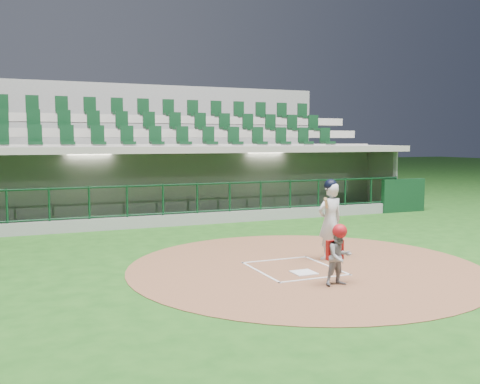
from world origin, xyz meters
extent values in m
plane|color=#1B4915|center=(0.00, 0.00, 0.00)|extent=(120.00, 120.00, 0.00)
cylinder|color=brown|center=(0.30, -0.20, 0.01)|extent=(7.20, 7.20, 0.01)
cube|color=white|center=(0.00, -0.70, 0.02)|extent=(0.43, 0.43, 0.02)
cube|color=white|center=(-0.75, -0.30, 0.02)|extent=(0.05, 1.80, 0.01)
cube|color=white|center=(0.75, -0.30, 0.02)|extent=(0.05, 1.80, 0.01)
cube|color=white|center=(0.00, 0.55, 0.02)|extent=(1.55, 0.05, 0.01)
cube|color=silver|center=(0.00, -1.15, 0.02)|extent=(1.55, 0.05, 0.01)
cube|color=slate|center=(0.00, 7.50, -0.55)|extent=(15.00, 3.00, 0.10)
cube|color=slate|center=(0.00, 9.10, 0.85)|extent=(15.00, 0.20, 2.70)
cube|color=#A6A293|center=(0.00, 8.98, 1.10)|extent=(13.50, 0.04, 0.90)
cube|color=gray|center=(7.50, 7.50, 0.85)|extent=(0.20, 3.00, 2.70)
cube|color=gray|center=(0.00, 7.25, 2.30)|extent=(15.40, 3.50, 0.20)
cube|color=gray|center=(0.00, 5.95, 0.15)|extent=(15.00, 0.15, 0.40)
cube|color=black|center=(0.00, 5.95, 1.73)|extent=(15.00, 0.01, 0.95)
cube|color=brown|center=(0.00, 8.55, -0.28)|extent=(12.75, 0.40, 0.45)
cube|color=white|center=(-3.00, 7.50, 2.17)|extent=(1.30, 0.35, 0.04)
cube|color=white|center=(3.00, 7.50, 2.17)|extent=(1.30, 0.35, 0.04)
cube|color=black|center=(7.80, 5.90, 0.60)|extent=(1.80, 0.18, 1.20)
imported|color=#9D1A10|center=(-1.45, 8.18, 0.30)|extent=(0.98, 0.53, 1.59)
imported|color=#A21116|center=(2.34, 8.19, 0.39)|extent=(1.00, 0.80, 1.77)
imported|color=#A81D12|center=(5.80, 8.31, 0.39)|extent=(1.71, 0.83, 1.77)
cube|color=slate|center=(0.00, 10.75, 1.15)|extent=(17.00, 6.50, 2.50)
cube|color=#AAA59A|center=(0.00, 9.25, 2.30)|extent=(16.60, 0.95, 0.30)
cube|color=#9C978D|center=(0.00, 10.20, 2.85)|extent=(16.60, 0.95, 0.30)
cube|color=#9F988F|center=(0.00, 11.15, 3.40)|extent=(16.60, 0.95, 0.30)
cube|color=slate|center=(0.00, 14.10, 2.53)|extent=(17.00, 0.25, 5.05)
imported|color=silver|center=(1.12, 0.17, 0.84)|extent=(0.64, 0.46, 1.66)
sphere|color=black|center=(1.12, 0.17, 1.61)|extent=(0.28, 0.28, 0.28)
cylinder|color=#9E7948|center=(0.87, -0.08, 1.25)|extent=(0.58, 0.79, 0.39)
imported|color=gray|center=(0.15, -1.69, 0.52)|extent=(0.51, 0.41, 1.02)
sphere|color=#B5131B|center=(0.15, -1.69, 0.98)|extent=(0.26, 0.26, 0.26)
cube|color=maroon|center=(0.15, -1.54, 0.62)|extent=(0.32, 0.10, 0.35)
camera|label=1|loc=(-5.03, -9.59, 2.56)|focal=40.00mm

